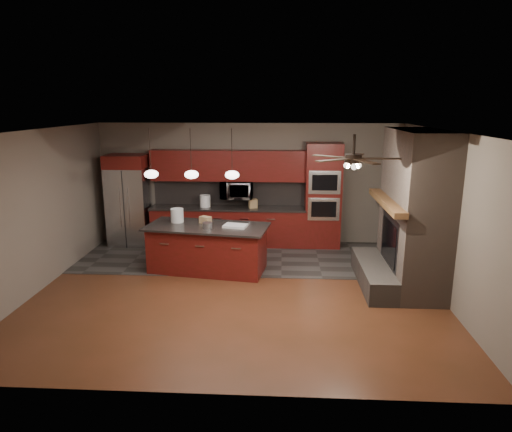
# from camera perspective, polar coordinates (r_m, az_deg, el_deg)

# --- Properties ---
(ground) EXTENTS (7.00, 7.00, 0.00)m
(ground) POSITION_cam_1_polar(r_m,az_deg,el_deg) (8.23, -2.31, -9.23)
(ground) COLOR #592D1A
(ground) RESTS_ON ground
(ceiling) EXTENTS (7.00, 6.00, 0.02)m
(ceiling) POSITION_cam_1_polar(r_m,az_deg,el_deg) (7.58, -2.51, 10.62)
(ceiling) COLOR white
(ceiling) RESTS_ON back_wall
(back_wall) EXTENTS (7.00, 0.02, 2.80)m
(back_wall) POSITION_cam_1_polar(r_m,az_deg,el_deg) (10.72, -0.85, 4.05)
(back_wall) COLOR #6E6358
(back_wall) RESTS_ON ground
(right_wall) EXTENTS (0.02, 6.00, 2.80)m
(right_wall) POSITION_cam_1_polar(r_m,az_deg,el_deg) (8.23, 22.65, -0.05)
(right_wall) COLOR #6E6358
(right_wall) RESTS_ON ground
(left_wall) EXTENTS (0.02, 6.00, 2.80)m
(left_wall) POSITION_cam_1_polar(r_m,az_deg,el_deg) (8.84, -25.61, 0.56)
(left_wall) COLOR #6E6358
(left_wall) RESTS_ON ground
(slate_tile_patch) EXTENTS (7.00, 2.40, 0.01)m
(slate_tile_patch) POSITION_cam_1_polar(r_m,az_deg,el_deg) (9.90, -1.31, -5.12)
(slate_tile_patch) COLOR #383533
(slate_tile_patch) RESTS_ON ground
(fireplace_column) EXTENTS (1.30, 2.10, 2.80)m
(fireplace_column) POSITION_cam_1_polar(r_m,az_deg,el_deg) (8.48, 18.77, -0.04)
(fireplace_column) COLOR brown
(fireplace_column) RESTS_ON ground
(back_cabinetry) EXTENTS (3.59, 0.64, 2.20)m
(back_cabinetry) POSITION_cam_1_polar(r_m,az_deg,el_deg) (10.61, -3.50, 1.14)
(back_cabinetry) COLOR maroon
(back_cabinetry) RESTS_ON ground
(oven_tower) EXTENTS (0.80, 0.63, 2.38)m
(oven_tower) POSITION_cam_1_polar(r_m,az_deg,el_deg) (10.47, 8.36, 2.51)
(oven_tower) COLOR maroon
(oven_tower) RESTS_ON ground
(microwave) EXTENTS (0.73, 0.41, 0.50)m
(microwave) POSITION_cam_1_polar(r_m,az_deg,el_deg) (10.51, -2.44, 3.29)
(microwave) COLOR silver
(microwave) RESTS_ON back_cabinetry
(refrigerator) EXTENTS (0.90, 0.75, 2.11)m
(refrigerator) POSITION_cam_1_polar(r_m,az_deg,el_deg) (10.96, -15.61, 1.92)
(refrigerator) COLOR silver
(refrigerator) RESTS_ON ground
(kitchen_island) EXTENTS (2.49, 1.41, 0.92)m
(kitchen_island) POSITION_cam_1_polar(r_m,az_deg,el_deg) (9.04, -6.07, -4.00)
(kitchen_island) COLOR maroon
(kitchen_island) RESTS_ON ground
(white_bucket) EXTENTS (0.31, 0.31, 0.27)m
(white_bucket) POSITION_cam_1_polar(r_m,az_deg,el_deg) (9.24, -9.83, 0.08)
(white_bucket) COLOR silver
(white_bucket) RESTS_ON kitchen_island
(paint_can) EXTENTS (0.21, 0.21, 0.12)m
(paint_can) POSITION_cam_1_polar(r_m,az_deg,el_deg) (8.68, -6.10, -1.20)
(paint_can) COLOR #B0B0B5
(paint_can) RESTS_ON kitchen_island
(paint_tray) EXTENTS (0.49, 0.39, 0.04)m
(paint_tray) POSITION_cam_1_polar(r_m,az_deg,el_deg) (8.78, -2.59, -1.24)
(paint_tray) COLOR silver
(paint_tray) RESTS_ON kitchen_island
(cardboard_box) EXTENTS (0.26, 0.23, 0.13)m
(cardboard_box) POSITION_cam_1_polar(r_m,az_deg,el_deg) (9.10, -6.35, -0.47)
(cardboard_box) COLOR #A38054
(cardboard_box) RESTS_ON kitchen_island
(counter_bucket) EXTENTS (0.32, 0.32, 0.28)m
(counter_bucket) POSITION_cam_1_polar(r_m,az_deg,el_deg) (10.61, -6.38, 1.88)
(counter_bucket) COLOR white
(counter_bucket) RESTS_ON back_cabinetry
(counter_box) EXTENTS (0.22, 0.19, 0.21)m
(counter_box) POSITION_cam_1_polar(r_m,az_deg,el_deg) (10.44, -0.39, 1.57)
(counter_box) COLOR #A58355
(counter_box) RESTS_ON back_cabinetry
(pendant_left) EXTENTS (0.26, 0.26, 0.92)m
(pendant_left) POSITION_cam_1_polar(r_m,az_deg,el_deg) (8.67, -12.95, 5.14)
(pendant_left) COLOR black
(pendant_left) RESTS_ON ceiling
(pendant_center) EXTENTS (0.26, 0.26, 0.92)m
(pendant_center) POSITION_cam_1_polar(r_m,az_deg,el_deg) (8.49, -8.06, 5.18)
(pendant_center) COLOR black
(pendant_center) RESTS_ON ceiling
(pendant_right) EXTENTS (0.26, 0.26, 0.92)m
(pendant_right) POSITION_cam_1_polar(r_m,az_deg,el_deg) (8.38, -3.01, 5.18)
(pendant_right) COLOR black
(pendant_right) RESTS_ON ceiling
(ceiling_fan) EXTENTS (1.27, 1.33, 0.41)m
(ceiling_fan) POSITION_cam_1_polar(r_m,az_deg,el_deg) (6.86, 12.09, 7.12)
(ceiling_fan) COLOR black
(ceiling_fan) RESTS_ON ceiling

